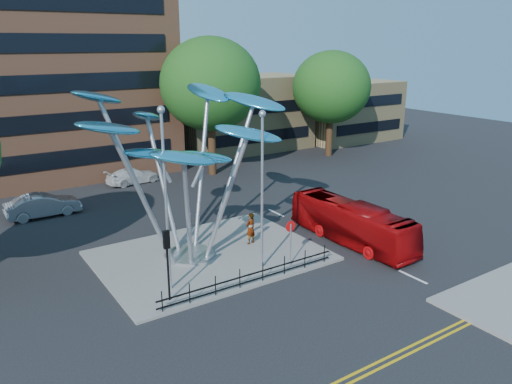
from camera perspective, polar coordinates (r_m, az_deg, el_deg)
ground at (r=24.33m, az=3.74°, el=-11.71°), size 120.00×120.00×0.00m
traffic_island at (r=28.35m, az=-5.31°, el=-7.25°), size 12.00×9.00×0.15m
double_yellow_near at (r=20.62m, az=14.39°, el=-18.03°), size 40.00×0.12×0.01m
double_yellow_far at (r=20.46m, az=15.04°, el=-18.39°), size 40.00×0.12×0.01m
low_building_near at (r=55.71m, az=-1.80°, el=8.98°), size 15.00×8.00×8.00m
low_building_far at (r=62.76m, az=10.26°, el=9.15°), size 12.00×8.00×7.00m
tree_right at (r=44.39m, az=-5.24°, el=12.15°), size 8.80×8.80×12.11m
tree_far at (r=52.58m, az=8.60°, el=11.74°), size 8.00×8.00×10.81m
leaf_sculpture at (r=26.46m, az=-8.46°, el=6.33°), size 12.72×9.54×9.51m
street_lamp_left at (r=23.00m, az=-10.35°, el=0.77°), size 0.36×0.36×8.80m
street_lamp_right at (r=24.96m, az=0.71°, el=1.70°), size 0.36×0.36×8.30m
traffic_light_island at (r=22.87m, az=-10.13°, el=-6.62°), size 0.28×0.18×3.42m
no_entry_sign_island at (r=26.47m, az=3.97°, el=-4.93°), size 0.60×0.10×2.45m
pedestrian_railing_front at (r=24.79m, az=-0.52°, el=-9.66°), size 10.00×0.06×1.00m
red_bus at (r=30.32m, az=10.85°, el=-3.47°), size 2.19×8.96×2.49m
pedestrian at (r=29.33m, az=-0.63°, el=-4.18°), size 0.78×0.60×1.89m
parked_car_mid at (r=37.32m, az=-23.17°, el=-1.40°), size 4.88×1.76×1.60m
parked_car_right at (r=43.66m, az=-13.90°, el=1.80°), size 4.71×2.39×1.31m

